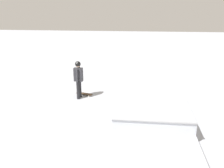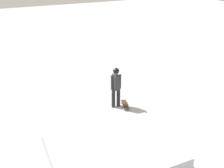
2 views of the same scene
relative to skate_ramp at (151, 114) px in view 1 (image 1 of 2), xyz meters
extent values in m
plane|color=#B2B7C1|center=(0.44, -0.60, -0.32)|extent=(60.00, 60.00, 0.00)
cube|color=silver|center=(-0.48, 0.01, 0.03)|extent=(3.64, 2.65, 0.70)
cube|color=silver|center=(2.22, -0.03, -0.17)|extent=(1.84, 2.63, 0.30)
cylinder|color=gray|center=(1.32, -0.02, 0.38)|extent=(0.12, 2.60, 0.08)
cylinder|color=black|center=(-2.19, -3.14, 0.09)|extent=(0.15, 0.15, 0.82)
cylinder|color=black|center=(-1.97, -3.16, 0.09)|extent=(0.15, 0.15, 0.82)
cube|color=#2D2D33|center=(-2.08, -3.15, 0.80)|extent=(0.25, 0.40, 0.60)
cylinder|color=#2D2D33|center=(-2.25, -3.13, 0.80)|extent=(0.09, 0.09, 0.60)
cylinder|color=#2D2D33|center=(-1.91, -3.16, 0.80)|extent=(0.09, 0.09, 0.60)
sphere|color=tan|center=(-2.08, -3.15, 1.25)|extent=(0.22, 0.22, 0.22)
sphere|color=black|center=(-2.08, -3.15, 1.28)|extent=(0.25, 0.25, 0.25)
cube|color=#3F2D1E|center=(-2.43, -2.99, -0.23)|extent=(0.43, 0.82, 0.02)
cylinder|color=silver|center=(-2.46, -2.68, -0.29)|extent=(0.05, 0.06, 0.06)
cylinder|color=silver|center=(-2.24, -2.75, -0.29)|extent=(0.05, 0.06, 0.06)
cylinder|color=silver|center=(-2.62, -3.22, -0.29)|extent=(0.05, 0.06, 0.06)
cylinder|color=silver|center=(-2.40, -3.29, -0.29)|extent=(0.05, 0.06, 0.06)
camera|label=1|loc=(8.06, -0.65, 3.85)|focal=38.78mm
camera|label=2|loc=(2.11, 5.37, 5.25)|focal=42.04mm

